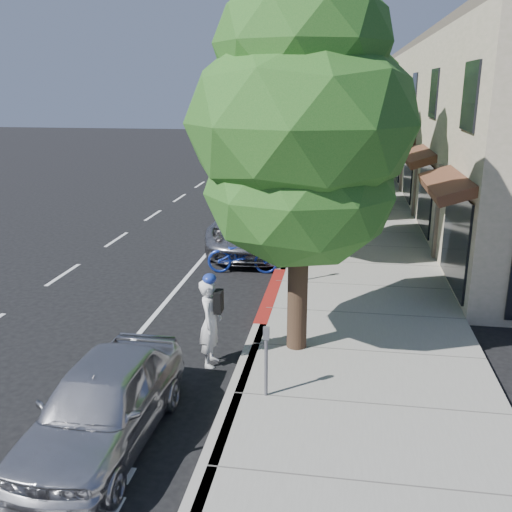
% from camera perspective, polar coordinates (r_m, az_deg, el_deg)
% --- Properties ---
extents(ground, '(120.00, 120.00, 0.00)m').
position_cam_1_polar(ground, '(13.73, 1.01, -5.74)').
color(ground, black).
rests_on(ground, ground).
extents(sidewalk, '(4.60, 56.00, 0.15)m').
position_cam_1_polar(sidewalk, '(21.23, 10.16, 2.30)').
color(sidewalk, gray).
rests_on(sidewalk, ground).
extents(curb, '(0.30, 56.00, 0.15)m').
position_cam_1_polar(curb, '(21.29, 3.96, 2.56)').
color(curb, '#9E998E').
rests_on(curb, ground).
extents(curb_red_segment, '(0.32, 4.00, 0.15)m').
position_cam_1_polar(curb_red_segment, '(14.63, 1.55, -4.00)').
color(curb_red_segment, maroon).
rests_on(curb_red_segment, ground).
extents(storefront_building, '(10.00, 36.00, 7.00)m').
position_cam_1_polar(storefront_building, '(31.64, 23.81, 12.10)').
color(storefront_building, beige).
rests_on(storefront_building, ground).
extents(street_tree_0, '(4.27, 4.27, 7.21)m').
position_cam_1_polar(street_tree_0, '(10.65, 4.54, 12.58)').
color(street_tree_0, black).
rests_on(street_tree_0, ground).
extents(street_tree_1, '(4.77, 4.77, 7.86)m').
position_cam_1_polar(street_tree_1, '(16.61, 6.25, 15.26)').
color(street_tree_1, black).
rests_on(street_tree_1, ground).
extents(street_tree_2, '(4.89, 4.89, 7.50)m').
position_cam_1_polar(street_tree_2, '(22.61, 7.00, 14.79)').
color(street_tree_2, black).
rests_on(street_tree_2, ground).
extents(street_tree_3, '(5.18, 5.18, 8.56)m').
position_cam_1_polar(street_tree_3, '(28.60, 7.52, 16.60)').
color(street_tree_3, black).
rests_on(street_tree_3, ground).
extents(street_tree_4, '(5.29, 5.29, 8.00)m').
position_cam_1_polar(street_tree_4, '(34.60, 7.78, 15.82)').
color(street_tree_4, black).
rests_on(street_tree_4, ground).
extents(street_tree_5, '(4.17, 4.17, 6.67)m').
position_cam_1_polar(street_tree_5, '(40.61, 7.95, 14.84)').
color(street_tree_5, black).
rests_on(street_tree_5, ground).
extents(cyclist, '(0.42, 0.64, 1.74)m').
position_cam_1_polar(cyclist, '(11.03, -4.57, -6.67)').
color(cyclist, silver).
rests_on(cyclist, ground).
extents(bicycle, '(2.11, 0.91, 1.08)m').
position_cam_1_polar(bicycle, '(16.48, -1.34, 0.09)').
color(bicycle, '#162E9A').
rests_on(bicycle, ground).
extents(silver_suv, '(3.21, 6.41, 1.74)m').
position_cam_1_polar(silver_suv, '(19.17, 0.33, 3.47)').
color(silver_suv, '#99999D').
rests_on(silver_suv, ground).
extents(dark_sedan, '(1.51, 4.28, 1.41)m').
position_cam_1_polar(dark_sedan, '(26.75, 0.30, 6.86)').
color(dark_sedan, '#222428').
rests_on(dark_sedan, ground).
extents(white_pickup, '(2.65, 5.27, 1.47)m').
position_cam_1_polar(white_pickup, '(28.22, 0.76, 7.43)').
color(white_pickup, white).
rests_on(white_pickup, ground).
extents(dark_suv_far, '(1.97, 4.68, 1.58)m').
position_cam_1_polar(dark_suv_far, '(35.86, 5.30, 9.41)').
color(dark_suv_far, black).
rests_on(dark_suv_far, ground).
extents(near_car_a, '(1.68, 3.96, 1.34)m').
position_cam_1_polar(near_car_a, '(9.09, -15.08, -14.06)').
color(near_car_a, '#B9B9BF').
rests_on(near_car_a, ground).
extents(pedestrian, '(1.03, 0.87, 1.87)m').
position_cam_1_polar(pedestrian, '(21.45, 8.12, 5.30)').
color(pedestrian, black).
rests_on(pedestrian, sidewalk).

